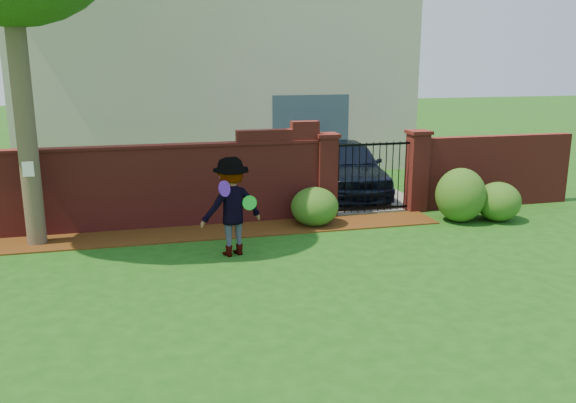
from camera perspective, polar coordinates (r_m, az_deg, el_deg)
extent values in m
cube|color=#184A12|center=(9.20, -3.18, -8.73)|extent=(80.00, 80.00, 0.01)
cube|color=#3D210B|center=(12.22, -10.58, -3.13)|extent=(11.10, 1.08, 0.03)
cube|color=maroon|center=(12.65, -16.37, 1.03)|extent=(8.70, 0.25, 1.70)
cube|color=maroon|center=(12.79, -0.98, 6.27)|extent=(1.80, 0.25, 0.30)
cube|color=maroon|center=(12.91, 1.63, 7.37)|extent=(0.60, 0.25, 0.16)
cube|color=maroon|center=(12.49, -16.64, 4.97)|extent=(8.70, 0.31, 0.06)
cube|color=maroon|center=(15.05, 19.11, 2.79)|extent=(4.00, 0.25, 1.70)
cube|color=maroon|center=(13.24, 3.68, 2.33)|extent=(0.42, 0.42, 1.80)
cube|color=maroon|center=(13.09, 3.74, 6.37)|extent=(0.50, 0.50, 0.08)
cube|color=maroon|center=(14.06, 12.27, 2.71)|extent=(0.42, 0.42, 1.80)
cube|color=maroon|center=(13.91, 12.46, 6.51)|extent=(0.50, 0.50, 0.08)
cylinder|color=black|center=(13.34, 4.87, 2.18)|extent=(0.02, 0.02, 1.60)
cylinder|color=black|center=(13.39, 5.52, 2.21)|extent=(0.02, 0.02, 1.60)
cylinder|color=black|center=(13.44, 6.17, 2.24)|extent=(0.02, 0.02, 1.60)
cylinder|color=black|center=(13.50, 6.82, 2.27)|extent=(0.02, 0.02, 1.60)
cylinder|color=black|center=(13.56, 7.46, 2.30)|extent=(0.02, 0.02, 1.60)
cylinder|color=black|center=(13.62, 8.09, 2.33)|extent=(0.02, 0.02, 1.60)
cylinder|color=black|center=(13.68, 8.72, 2.36)|extent=(0.02, 0.02, 1.60)
cylinder|color=black|center=(13.74, 9.35, 2.39)|extent=(0.02, 0.02, 1.60)
cylinder|color=black|center=(13.81, 9.96, 2.41)|extent=(0.02, 0.02, 1.60)
cylinder|color=black|center=(13.87, 10.57, 2.44)|extent=(0.02, 0.02, 1.60)
cylinder|color=black|center=(13.94, 11.18, 2.47)|extent=(0.02, 0.02, 1.60)
cube|color=black|center=(13.78, 7.99, -0.65)|extent=(1.78, 0.03, 0.05)
cube|color=black|center=(13.49, 8.20, 5.45)|extent=(1.78, 0.03, 0.05)
cube|color=slate|center=(17.48, 3.09, 2.13)|extent=(3.20, 8.00, 0.01)
cube|color=beige|center=(20.52, -7.03, 12.19)|extent=(12.00, 6.00, 6.00)
cube|color=#384C5B|center=(18.28, 2.17, 6.44)|extent=(2.40, 0.12, 2.40)
imported|color=black|center=(15.45, 5.77, 3.21)|extent=(2.05, 4.30, 1.42)
cylinder|color=#483C2C|center=(11.93, -24.47, 12.50)|extent=(0.36, 0.36, 7.00)
cube|color=white|center=(11.91, -23.68, 2.86)|extent=(0.20, 0.01, 0.28)
ellipsoid|color=#1D5118|center=(12.60, 2.58, -0.50)|extent=(1.01, 1.01, 0.83)
ellipsoid|color=#1D5118|center=(13.40, 16.23, 0.60)|extent=(1.07, 1.07, 1.18)
ellipsoid|color=#1D5118|center=(13.76, 19.53, -0.01)|extent=(0.97, 0.97, 0.86)
imported|color=gray|center=(10.64, -5.40, -0.53)|extent=(1.29, 0.94, 1.79)
cylinder|color=#591CB1|center=(10.17, -6.11, 1.23)|extent=(0.26, 0.25, 0.28)
cylinder|color=green|center=(10.58, -3.72, -0.12)|extent=(0.27, 0.08, 0.26)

